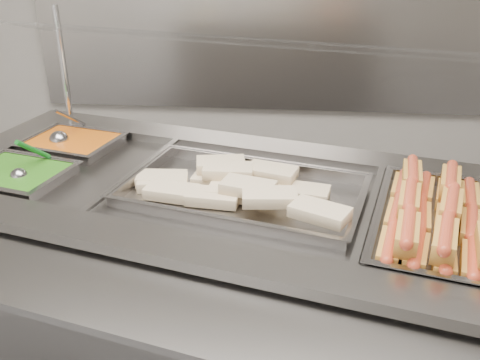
# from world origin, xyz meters

# --- Properties ---
(back_panel) EXTENTS (3.00, 0.04, 1.20)m
(back_panel) POSITION_xyz_m (0.00, 2.45, 1.20)
(back_panel) COLOR #A7A19C
(back_panel) RESTS_ON ground
(steam_counter) EXTENTS (2.18, 1.38, 0.97)m
(steam_counter) POSITION_xyz_m (-0.04, 0.51, 0.48)
(steam_counter) COLOR slate
(steam_counter) RESTS_ON ground
(tray_rail) EXTENTS (1.94, 0.86, 0.06)m
(tray_rail) POSITION_xyz_m (-0.18, -0.02, 0.91)
(tray_rail) COLOR slate
(tray_rail) RESTS_ON steam_counter
(sneeze_guard) EXTENTS (1.80, 0.75, 0.47)m
(sneeze_guard) POSITION_xyz_m (0.02, 0.74, 1.36)
(sneeze_guard) COLOR silver
(sneeze_guard) RESTS_ON steam_counter
(pan_hotdogs) EXTENTS (0.50, 0.66, 0.11)m
(pan_hotdogs) POSITION_xyz_m (0.61, 0.34, 0.92)
(pan_hotdogs) COLOR gray
(pan_hotdogs) RESTS_ON steam_counter
(pan_wraps) EXTENTS (0.82, 0.60, 0.08)m
(pan_wraps) POSITION_xyz_m (0.02, 0.49, 0.94)
(pan_wraps) COLOR gray
(pan_wraps) RESTS_ON steam_counter
(pan_beans) EXTENTS (0.38, 0.33, 0.11)m
(pan_beans) POSITION_xyz_m (-0.68, 0.83, 0.92)
(pan_beans) COLOR gray
(pan_beans) RESTS_ON steam_counter
(pan_peas) EXTENTS (0.38, 0.33, 0.11)m
(pan_peas) POSITION_xyz_m (-0.75, 0.53, 0.92)
(pan_peas) COLOR gray
(pan_peas) RESTS_ON steam_counter
(hotdogs_in_buns) EXTENTS (0.40, 0.61, 0.13)m
(hotdogs_in_buns) POSITION_xyz_m (0.59, 0.32, 0.97)
(hotdogs_in_buns) COLOR #AC7124
(hotdogs_in_buns) RESTS_ON pan_hotdogs
(tortilla_wraps) EXTENTS (0.68, 0.44, 0.07)m
(tortilla_wraps) POSITION_xyz_m (-0.01, 0.50, 0.97)
(tortilla_wraps) COLOR #CBB288
(tortilla_wraps) RESTS_ON pan_wraps
(ladle) EXTENTS (0.09, 0.20, 0.16)m
(ladle) POSITION_xyz_m (-0.72, 0.83, 0.97)
(ladle) COLOR #A3A3A8
(ladle) RESTS_ON pan_beans
(serving_spoon) EXTENTS (0.08, 0.19, 0.15)m
(serving_spoon) POSITION_xyz_m (-0.72, 0.52, 0.98)
(serving_spoon) COLOR #A3A3A8
(serving_spoon) RESTS_ON pan_peas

